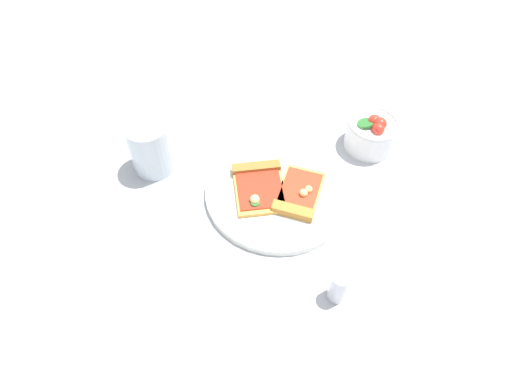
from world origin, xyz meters
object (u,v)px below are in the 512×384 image
at_px(pizza_slice_near, 298,196).
at_px(soda_glass, 151,149).
at_px(pizza_slice_far, 259,185).
at_px(paper_napkin, 141,233).
at_px(plate, 279,191).
at_px(salad_bowl, 372,132).
at_px(pepper_shaker, 339,285).

height_order(pizza_slice_near, soda_glass, soda_glass).
xyz_separation_m(pizza_slice_far, soda_glass, (0.10, -0.19, 0.03)).
bearing_deg(paper_napkin, plate, 156.30).
bearing_deg(salad_bowl, soda_glass, -36.49).
distance_m(plate, pizza_slice_near, 0.04).
xyz_separation_m(plate, pizza_slice_far, (0.02, -0.03, 0.01)).
distance_m(plate, pepper_shaker, 0.22).
distance_m(pizza_slice_near, paper_napkin, 0.29).
relative_size(plate, pizza_slice_near, 2.01).
distance_m(salad_bowl, pepper_shaker, 0.35).
bearing_deg(pizza_slice_near, paper_napkin, -30.15).
height_order(soda_glass, paper_napkin, soda_glass).
relative_size(pizza_slice_far, soda_glass, 1.36).
distance_m(pizza_slice_far, paper_napkin, 0.23).
relative_size(soda_glass, pepper_shaker, 1.44).
xyz_separation_m(soda_glass, pepper_shaker, (-0.04, 0.42, -0.01)).
bearing_deg(pepper_shaker, pizza_slice_near, -118.80).
relative_size(plate, pizza_slice_far, 1.86).
bearing_deg(soda_glass, pizza_slice_far, 118.44).
xyz_separation_m(plate, salad_bowl, (-0.22, 0.04, 0.03)).
relative_size(pizza_slice_near, salad_bowl, 1.34).
height_order(soda_glass, pepper_shaker, soda_glass).
distance_m(paper_napkin, pepper_shaker, 0.35).
bearing_deg(plate, pepper_shaker, 68.34).
distance_m(pizza_slice_near, pepper_shaker, 0.19).
bearing_deg(pepper_shaker, salad_bowl, -151.29).
xyz_separation_m(pizza_slice_near, pizza_slice_far, (0.03, -0.07, 0.00)).
bearing_deg(salad_bowl, paper_napkin, -17.56).
bearing_deg(soda_glass, pepper_shaker, 95.73).
bearing_deg(pizza_slice_near, salad_bowl, 179.60).
distance_m(plate, soda_glass, 0.25).
relative_size(plate, soda_glass, 2.53).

